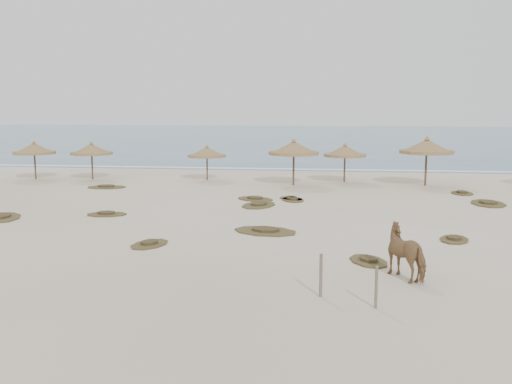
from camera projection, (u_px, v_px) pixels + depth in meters
The scene contains 25 objects.
ground at pixel (203, 250), 20.01m from camera, with size 160.00×160.00×0.00m, color beige.
ocean at pixel (302, 137), 93.58m from camera, with size 200.00×100.00×0.01m, color navy.
foam_line at pixel (273, 169), 45.51m from camera, with size 70.00×0.60×0.01m, color white.
palapa_0 at pixel (34, 149), 39.03m from camera, with size 3.56×3.56×2.66m.
palapa_1 at pixel (92, 150), 38.87m from camera, with size 3.27×3.27×2.63m.
palapa_2 at pixel (207, 153), 38.46m from camera, with size 3.37×3.37×2.42m.
palapa_3 at pixel (294, 149), 35.99m from camera, with size 3.51×3.51×2.99m.
palapa_4 at pixel (345, 152), 37.40m from camera, with size 3.51×3.51×2.61m.
palapa_5 at pixel (427, 147), 35.66m from camera, with size 4.21×4.21×3.14m.
horse at pixel (408, 252), 16.62m from camera, with size 0.84×1.84×1.56m, color brown.
fence_post_near at pixel (321, 275), 14.99m from camera, with size 0.09×0.09×1.17m, color #675C4D.
fence_post_far at pixel (376, 287), 14.14m from camera, with size 0.08×0.08×1.09m, color #675C4D.
scrub_1 at pixel (1, 217), 25.58m from camera, with size 2.58×3.01×0.16m.
scrub_2 at pixel (107, 214), 26.35m from camera, with size 2.01×1.45×0.16m.
scrub_3 at pixel (259, 205), 28.77m from camera, with size 2.16×2.72×0.16m.
scrub_4 at pixel (454, 239), 21.37m from camera, with size 1.46×1.84×0.16m.
scrub_5 at pixel (488, 203), 29.26m from camera, with size 1.82×2.69×0.16m.
scrub_6 at pixel (106, 187), 35.14m from camera, with size 2.54×1.76×0.16m.
scrub_7 at pixel (291, 198), 30.76m from camera, with size 1.87×1.98×0.16m.
scrub_9 at pixel (265, 231), 22.81m from camera, with size 3.01×2.38×0.16m.
scrub_10 at pixel (462, 193), 32.69m from camera, with size 1.26×1.88×0.16m.
scrub_11 at pixel (149, 244), 20.65m from camera, with size 1.63×1.99×0.16m.
scrub_12 at pixel (369, 261), 18.40m from camera, with size 1.67×1.98×0.16m.
scrub_13 at pixel (255, 199), 30.66m from camera, with size 2.57×2.29×0.16m.
scrub_14 at pixel (293, 200), 30.39m from camera, with size 1.62×2.00×0.16m.
Camera 1 is at (4.31, -19.09, 5.00)m, focal length 40.00 mm.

